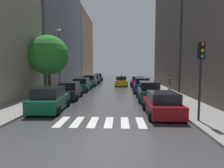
{
  "coord_description": "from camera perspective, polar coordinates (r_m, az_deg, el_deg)",
  "views": [
    {
      "loc": [
        1.04,
        -7.73,
        3.11
      ],
      "look_at": [
        -0.07,
        20.2,
        0.64
      ],
      "focal_mm": 30.68,
      "sensor_mm": 36.0,
      "label": 1
    }
  ],
  "objects": [
    {
      "name": "sidewalk_right",
      "position": [
        32.34,
        11.98,
        -0.45
      ],
      "size": [
        3.0,
        72.0,
        0.15
      ],
      "primitive_type": "cube",
      "color": "gray",
      "rests_on": "ground"
    },
    {
      "name": "taxi_midroad",
      "position": [
        31.93,
        2.83,
        0.82
      ],
      "size": [
        2.19,
        4.63,
        1.81
      ],
      "rotation": [
        0.0,
        0.0,
        1.54
      ],
      "color": "yellow",
      "rests_on": "ground"
    },
    {
      "name": "parked_car_left_fifth",
      "position": [
        37.22,
        -5.13,
        1.4
      ],
      "size": [
        2.17,
        4.15,
        1.61
      ],
      "rotation": [
        0.0,
        0.0,
        1.62
      ],
      "color": "black",
      "rests_on": "ground"
    },
    {
      "name": "parked_car_left_nearest",
      "position": [
        14.35,
        -18.08,
        -4.49
      ],
      "size": [
        2.32,
        4.37,
        1.71
      ],
      "rotation": [
        0.0,
        0.0,
        1.62
      ],
      "color": "#0C4C2D",
      "rests_on": "ground"
    },
    {
      "name": "parked_car_left_second",
      "position": [
        19.33,
        -12.41,
        -2.02
      ],
      "size": [
        2.17,
        4.41,
        1.65
      ],
      "rotation": [
        0.0,
        0.0,
        1.62
      ],
      "color": "black",
      "rests_on": "ground"
    },
    {
      "name": "parked_car_right_second",
      "position": [
        18.21,
        10.88,
        -2.25
      ],
      "size": [
        2.2,
        4.59,
        1.79
      ],
      "rotation": [
        0.0,
        0.0,
        1.54
      ],
      "color": "#0C4C2D",
      "rests_on": "ground"
    },
    {
      "name": "ground_plane",
      "position": [
        31.9,
        0.39,
        -0.59
      ],
      "size": [
        28.0,
        72.0,
        0.04
      ],
      "primitive_type": "cube",
      "color": "#3D3D3F"
    },
    {
      "name": "parked_car_left_third",
      "position": [
        25.3,
        -8.96,
        -0.26
      ],
      "size": [
        2.14,
        4.62,
        1.71
      ],
      "rotation": [
        0.0,
        0.0,
        1.55
      ],
      "color": "#0C4C2D",
      "rests_on": "ground"
    },
    {
      "name": "parked_car_right_third",
      "position": [
        24.27,
        8.82,
        -0.4
      ],
      "size": [
        2.31,
        4.48,
        1.8
      ],
      "rotation": [
        0.0,
        0.0,
        1.52
      ],
      "color": "navy",
      "rests_on": "ground"
    },
    {
      "name": "building_left_mid",
      "position": [
        37.42,
        -17.64,
        19.66
      ],
      "size": [
        6.0,
        21.5,
        25.39
      ],
      "primitive_type": "cube",
      "color": "slate",
      "rests_on": "ground"
    },
    {
      "name": "pedestrian_foreground",
      "position": [
        24.36,
        16.8,
        1.43
      ],
      "size": [
        1.02,
        1.02,
        2.09
      ],
      "rotation": [
        0.0,
        0.0,
        2.94
      ],
      "color": "gray",
      "rests_on": "sidewalk_right"
    },
    {
      "name": "parked_car_right_nearest",
      "position": [
        12.83,
        14.73,
        -5.85
      ],
      "size": [
        2.16,
        4.32,
        1.53
      ],
      "rotation": [
        0.0,
        0.0,
        1.57
      ],
      "color": "maroon",
      "rests_on": "ground"
    },
    {
      "name": "street_tree_left",
      "position": [
        21.6,
        -18.39,
        8.14
      ],
      "size": [
        4.2,
        4.2,
        6.34
      ],
      "color": "#513823",
      "rests_on": "sidewalk_left"
    },
    {
      "name": "building_right_mid",
      "position": [
        33.11,
        20.69,
        17.26
      ],
      "size": [
        6.0,
        15.89,
        20.59
      ],
      "primitive_type": "cube",
      "color": "#564C47",
      "rests_on": "ground"
    },
    {
      "name": "traffic_light_right_corner",
      "position": [
        11.48,
        24.97,
        5.44
      ],
      "size": [
        0.3,
        0.42,
        4.3
      ],
      "color": "black",
      "rests_on": "sidewalk_right"
    },
    {
      "name": "lamp_post_left",
      "position": [
        21.8,
        -15.48,
        7.74
      ],
      "size": [
        0.6,
        0.28,
        7.05
      ],
      "color": "#595B60",
      "rests_on": "sidewalk_left"
    },
    {
      "name": "parked_car_right_fourth",
      "position": [
        30.65,
        7.5,
        0.66
      ],
      "size": [
        2.06,
        4.74,
        1.69
      ],
      "rotation": [
        0.0,
        0.0,
        1.57
      ],
      "color": "maroon",
      "rests_on": "ground"
    },
    {
      "name": "crosswalk_stripes",
      "position": [
        11.06,
        -3.3,
        -11.28
      ],
      "size": [
        4.95,
        2.2,
        0.01
      ],
      "color": "silver",
      "rests_on": "ground"
    },
    {
      "name": "parked_car_left_sixth",
      "position": [
        43.94,
        -4.12,
        1.99
      ],
      "size": [
        2.07,
        4.71,
        1.67
      ],
      "rotation": [
        0.0,
        0.0,
        1.58
      ],
      "color": "navy",
      "rests_on": "ground"
    },
    {
      "name": "parked_car_left_fourth",
      "position": [
        31.83,
        -6.47,
        0.91
      ],
      "size": [
        2.27,
        4.58,
        1.79
      ],
      "rotation": [
        0.0,
        0.0,
        1.54
      ],
      "color": "#474C51",
      "rests_on": "ground"
    },
    {
      "name": "sidewalk_left",
      "position": [
        32.75,
        -11.05,
        -0.37
      ],
      "size": [
        3.0,
        72.0,
        0.15
      ],
      "primitive_type": "cube",
      "color": "gray",
      "rests_on": "ground"
    },
    {
      "name": "building_left_far",
      "position": [
        56.9,
        -10.14,
        10.88
      ],
      "size": [
        6.0,
        19.6,
        17.94
      ],
      "primitive_type": "cube",
      "color": "#8C6B56",
      "rests_on": "ground"
    }
  ]
}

